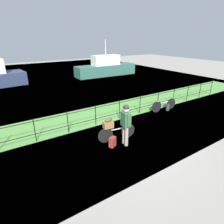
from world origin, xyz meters
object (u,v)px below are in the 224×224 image
at_px(backpack_on_paving, 112,142).
at_px(cyclist_person, 126,121).
at_px(terrier_dog, 109,120).
at_px(bicycle_parked, 164,105).
at_px(mooring_bollard, 168,107).
at_px(moored_boat_mid, 106,68).
at_px(bicycle_main, 116,133).
at_px(wooden_crate, 108,125).

bearing_deg(backpack_on_paving, cyclist_person, -40.90).
xyz_separation_m(terrier_dog, bicycle_parked, (4.52, 1.22, -0.63)).
bearing_deg(cyclist_person, bicycle_parked, 23.15).
bearing_deg(terrier_dog, mooring_bollard, 13.21).
distance_m(terrier_dog, backpack_on_paving, 0.87).
bearing_deg(moored_boat_mid, terrier_dog, -121.03).
distance_m(bicycle_main, bicycle_parked, 4.37).
bearing_deg(mooring_bollard, wooden_crate, -166.90).
relative_size(mooring_bollard, bicycle_parked, 0.21).
bearing_deg(wooden_crate, mooring_bollard, 13.10).
distance_m(terrier_dog, cyclist_person, 0.68).
xyz_separation_m(cyclist_person, moored_boat_mid, (6.96, 12.81, -0.19)).
height_order(mooring_bollard, bicycle_parked, bicycle_parked).
relative_size(mooring_bollard, moored_boat_mid, 0.05).
relative_size(wooden_crate, mooring_bollard, 1.07).
relative_size(bicycle_main, bicycle_parked, 0.94).
xyz_separation_m(wooden_crate, mooring_bollard, (4.80, 1.12, -0.58)).
relative_size(bicycle_main, backpack_on_paving, 4.08).
height_order(bicycle_main, cyclist_person, cyclist_person).
relative_size(bicycle_parked, moored_boat_mid, 0.25).
xyz_separation_m(mooring_bollard, bicycle_parked, (-0.25, 0.10, 0.16)).
bearing_deg(moored_boat_mid, bicycle_main, -119.76).
height_order(bicycle_main, terrier_dog, terrier_dog).
bearing_deg(wooden_crate, bicycle_parked, 15.01).
relative_size(backpack_on_paving, mooring_bollard, 1.07).
relative_size(backpack_on_paving, bicycle_parked, 0.23).
distance_m(wooden_crate, bicycle_parked, 4.72).
bearing_deg(cyclist_person, terrier_dog, 129.58).
height_order(cyclist_person, bicycle_parked, cyclist_person).
xyz_separation_m(bicycle_main, mooring_bollard, (4.44, 1.17, -0.15)).
height_order(terrier_dog, backpack_on_paving, terrier_dog).
distance_m(bicycle_main, cyclist_person, 0.82).
distance_m(terrier_dog, bicycle_parked, 4.73).
bearing_deg(wooden_crate, cyclist_person, -49.07).
relative_size(terrier_dog, bicycle_parked, 0.19).
height_order(backpack_on_paving, moored_boat_mid, moored_boat_mid).
bearing_deg(bicycle_parked, mooring_bollard, -21.83).
bearing_deg(backpack_on_paving, bicycle_parked, -6.62).
bearing_deg(mooring_bollard, bicycle_parked, 158.17).
distance_m(bicycle_main, wooden_crate, 0.56).
xyz_separation_m(cyclist_person, backpack_on_paving, (-0.51, 0.14, -0.80)).
xyz_separation_m(mooring_bollard, moored_boat_mid, (2.61, 11.16, 0.62)).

